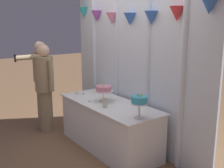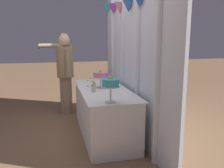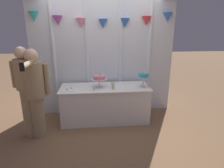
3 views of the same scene
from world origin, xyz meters
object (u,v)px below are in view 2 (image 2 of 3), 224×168
(cake_display_nearleft, at_px, (101,76))
(cake_display_nearright, at_px, (111,84))
(flower_vase, at_px, (94,87))
(tealight_near_left, at_px, (93,81))
(guest_man_dark_suit, at_px, (65,71))
(guest_man_pink_jacket, at_px, (65,68))
(tealight_near_right, at_px, (88,86))
(cake_table, at_px, (104,112))
(tealight_far_left, at_px, (88,80))

(cake_display_nearleft, height_order, cake_display_nearright, cake_display_nearright)
(flower_vase, height_order, tealight_near_left, flower_vase)
(guest_man_dark_suit, xyz_separation_m, guest_man_pink_jacket, (-0.16, 0.00, 0.05))
(guest_man_dark_suit, bearing_deg, tealight_near_left, 39.11)
(tealight_near_right, bearing_deg, tealight_near_left, 161.18)
(cake_table, distance_m, cake_display_nearright, 0.98)
(cake_display_nearright, bearing_deg, tealight_near_right, -172.50)
(guest_man_pink_jacket, bearing_deg, cake_display_nearright, 11.30)
(cake_table, height_order, guest_man_dark_suit, guest_man_dark_suit)
(tealight_far_left, bearing_deg, cake_table, 10.21)
(cake_table, relative_size, tealight_near_right, 44.04)
(tealight_far_left, height_order, tealight_near_right, tealight_far_left)
(cake_table, distance_m, guest_man_dark_suit, 1.43)
(tealight_far_left, height_order, guest_man_pink_jacket, guest_man_pink_jacket)
(flower_vase, xyz_separation_m, tealight_far_left, (-0.90, 0.04, -0.06))
(flower_vase, bearing_deg, guest_man_dark_suit, -166.32)
(cake_display_nearleft, relative_size, guest_man_dark_suit, 0.20)
(cake_display_nearleft, bearing_deg, flower_vase, -30.96)
(tealight_near_left, bearing_deg, guest_man_pink_jacket, -147.89)
(flower_vase, relative_size, guest_man_pink_jacket, 0.10)
(tealight_far_left, xyz_separation_m, tealight_near_right, (0.52, -0.07, -0.00))
(cake_display_nearleft, relative_size, guest_man_pink_jacket, 0.19)
(tealight_near_left, height_order, tealight_near_right, same)
(cake_display_nearleft, xyz_separation_m, tealight_near_right, (-0.11, -0.19, -0.18))
(tealight_far_left, distance_m, guest_man_pink_jacket, 0.76)
(cake_table, xyz_separation_m, cake_display_nearleft, (-0.12, -0.02, 0.56))
(cake_table, distance_m, tealight_far_left, 0.85)
(tealight_far_left, relative_size, guest_man_pink_jacket, 0.03)
(tealight_near_right, bearing_deg, cake_display_nearleft, 59.99)
(flower_vase, xyz_separation_m, tealight_near_left, (-0.82, 0.12, -0.06))
(cake_table, relative_size, flower_vase, 11.04)
(guest_man_dark_suit, bearing_deg, cake_display_nearright, 12.29)
(flower_vase, bearing_deg, cake_table, 129.68)
(cake_display_nearleft, bearing_deg, guest_man_pink_jacket, -158.90)
(tealight_near_left, bearing_deg, flower_vase, -8.36)
(guest_man_dark_suit, bearing_deg, cake_display_nearleft, 23.99)
(tealight_far_left, distance_m, tealight_near_right, 0.53)
(cake_display_nearright, relative_size, guest_man_pink_jacket, 0.21)
(cake_table, relative_size, guest_man_dark_suit, 1.16)
(tealight_near_right, bearing_deg, cake_table, 42.37)
(cake_display_nearright, height_order, flower_vase, cake_display_nearright)
(tealight_far_left, xyz_separation_m, guest_man_dark_suit, (-0.48, -0.38, 0.12))
(cake_display_nearleft, height_order, tealight_near_left, cake_display_nearleft)
(cake_display_nearright, xyz_separation_m, tealight_near_left, (-1.45, 0.02, -0.22))
(cake_table, height_order, cake_display_nearleft, cake_display_nearleft)
(flower_vase, height_order, guest_man_pink_jacket, guest_man_pink_jacket)
(cake_table, xyz_separation_m, tealight_far_left, (-0.75, -0.13, 0.38))
(cake_display_nearleft, xyz_separation_m, flower_vase, (0.27, -0.16, -0.12))
(guest_man_dark_suit, bearing_deg, cake_table, 22.63)
(guest_man_dark_suit, bearing_deg, tealight_near_right, 16.92)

